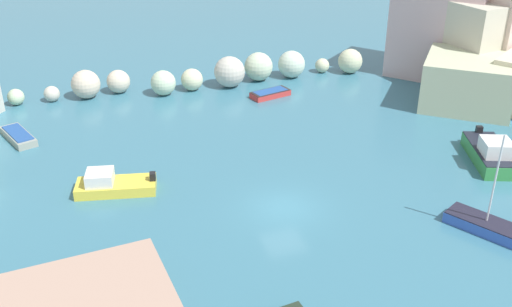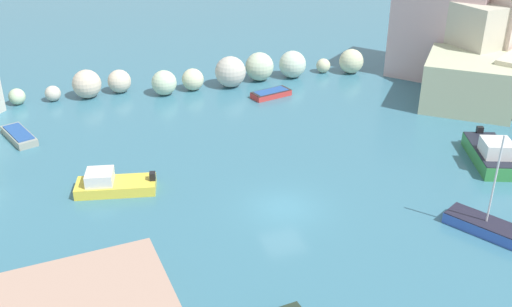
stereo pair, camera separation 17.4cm
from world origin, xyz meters
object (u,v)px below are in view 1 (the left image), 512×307
moored_boat_0 (486,225)px  moored_boat_3 (270,93)px  moored_boat_5 (18,136)px  moored_boat_2 (113,184)px  moored_boat_1 (491,153)px

moored_boat_0 → moored_boat_3: size_ratio=1.58×
moored_boat_5 → moored_boat_3: bearing=76.3°
moored_boat_0 → moored_boat_5: bearing=21.1°
moored_boat_0 → moored_boat_2: 21.95m
moored_boat_0 → moored_boat_3: (-4.56, 23.20, -0.08)m
moored_boat_2 → moored_boat_5: (-5.90, 9.85, -0.22)m
moored_boat_0 → moored_boat_5: size_ratio=1.34×
moored_boat_2 → moored_boat_5: 11.48m
moored_boat_0 → moored_boat_5: (-25.08, 20.52, -0.08)m
moored_boat_1 → moored_boat_5: moored_boat_1 is taller
moored_boat_3 → moored_boat_5: bearing=-7.7°
moored_boat_1 → moored_boat_2: (-24.70, 3.85, -0.21)m
moored_boat_3 → moored_boat_1: bearing=106.5°
moored_boat_0 → moored_boat_3: moored_boat_0 is taller
moored_boat_2 → moored_boat_5: size_ratio=1.17×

